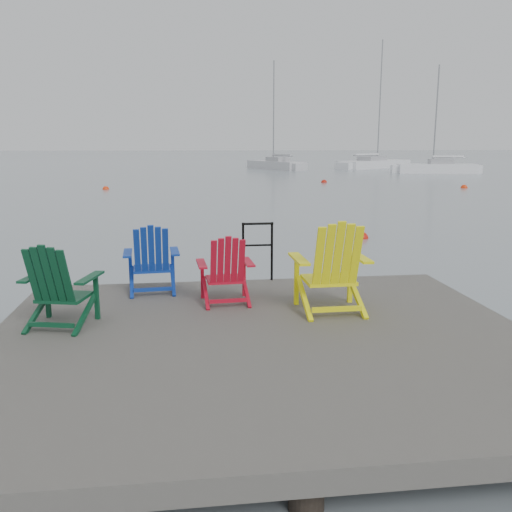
{
  "coord_description": "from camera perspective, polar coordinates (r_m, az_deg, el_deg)",
  "views": [
    {
      "loc": [
        -0.79,
        -5.56,
        2.57
      ],
      "look_at": [
        0.25,
        2.61,
        0.85
      ],
      "focal_mm": 38.0,
      "sensor_mm": 36.0,
      "label": 1
    }
  ],
  "objects": [
    {
      "name": "handrail",
      "position": [
        8.22,
        0.17,
        1.08
      ],
      "size": [
        0.48,
        0.04,
        0.9
      ],
      "color": "black",
      "rests_on": "dock"
    },
    {
      "name": "chair_yellow",
      "position": [
        6.72,
        8.01,
        -1.11
      ],
      "size": [
        0.93,
        0.86,
        1.15
      ],
      "rotation": [
        0.0,
        0.0,
        0.01
      ],
      "color": "#FFF90E",
      "rests_on": "dock"
    },
    {
      "name": "buoy_c",
      "position": [
        34.18,
        21.05,
        6.69
      ],
      "size": [
        0.4,
        0.4,
        0.4
      ],
      "primitive_type": "sphere",
      "color": "red",
      "rests_on": "ground"
    },
    {
      "name": "sailboat_far",
      "position": [
        50.58,
        18.49,
        8.67
      ],
      "size": [
        6.83,
        2.91,
        9.38
      ],
      "rotation": [
        0.0,
        0.0,
        1.39
      ],
      "color": "white",
      "rests_on": "ground"
    },
    {
      "name": "ground",
      "position": [
        6.17,
        0.79,
        -12.8
      ],
      "size": [
        400.0,
        400.0,
        0.0
      ],
      "primitive_type": "plane",
      "color": "slate",
      "rests_on": "ground"
    },
    {
      "name": "sailboat_near",
      "position": [
        55.57,
        2.08,
        9.49
      ],
      "size": [
        5.1,
        7.92,
        10.83
      ],
      "rotation": [
        0.0,
        0.0,
        0.43
      ],
      "color": "silver",
      "rests_on": "ground"
    },
    {
      "name": "chair_red",
      "position": [
        7.06,
        -3.18,
        -1.4
      ],
      "size": [
        0.75,
        0.7,
        0.91
      ],
      "rotation": [
        0.0,
        0.0,
        0.06
      ],
      "color": "red",
      "rests_on": "dock"
    },
    {
      "name": "dock",
      "position": [
        6.03,
        0.8,
        -9.79
      ],
      "size": [
        6.0,
        5.0,
        1.4
      ],
      "color": "#2C2927",
      "rests_on": "ground"
    },
    {
      "name": "chair_blue",
      "position": [
        7.71,
        -10.93,
        -0.25
      ],
      "size": [
        0.81,
        0.76,
        0.97
      ],
      "rotation": [
        0.0,
        0.0,
        0.07
      ],
      "color": "#0E319A",
      "rests_on": "dock"
    },
    {
      "name": "buoy_a",
      "position": [
        15.21,
        11.09,
        1.84
      ],
      "size": [
        0.35,
        0.35,
        0.35
      ],
      "primitive_type": "sphere",
      "color": "red",
      "rests_on": "ground"
    },
    {
      "name": "buoy_d",
      "position": [
        36.74,
        7.17,
        7.68
      ],
      "size": [
        0.4,
        0.4,
        0.4
      ],
      "primitive_type": "sphere",
      "color": "red",
      "rests_on": "ground"
    },
    {
      "name": "buoy_b",
      "position": [
        32.15,
        -15.53,
        6.77
      ],
      "size": [
        0.37,
        0.37,
        0.37
      ],
      "primitive_type": "sphere",
      "color": "red",
      "rests_on": "ground"
    },
    {
      "name": "sailboat_mid",
      "position": [
        59.33,
        12.34,
        9.37
      ],
      "size": [
        9.37,
        7.65,
        13.21
      ],
      "rotation": [
        0.0,
        0.0,
        -0.96
      ],
      "color": "white",
      "rests_on": "ground"
    },
    {
      "name": "chair_green",
      "position": [
        6.52,
        -20.12,
        -2.9
      ],
      "size": [
        0.9,
        0.85,
        0.98
      ],
      "rotation": [
        0.0,
        0.0,
        -0.24
      ],
      "color": "#0B3E23",
      "rests_on": "dock"
    }
  ]
}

